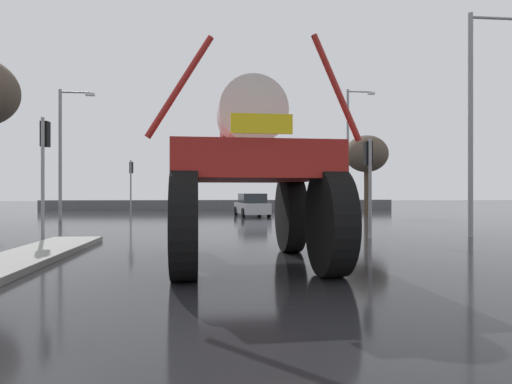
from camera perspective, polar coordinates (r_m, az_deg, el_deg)
ground_plane at (r=23.13m, az=-3.49°, el=-4.02°), size 120.00×120.00×0.00m
median_island at (r=11.60m, az=-28.04°, el=-7.67°), size 1.55×9.36×0.15m
oversize_sprayer at (r=10.20m, az=-1.05°, el=1.92°), size 4.06×5.80×4.61m
sedan_ahead at (r=30.30m, az=-0.53°, el=-1.72°), size 2.28×4.28×1.52m
traffic_signal_near_left at (r=16.39m, az=-25.29°, el=4.69°), size 0.24×0.54×4.06m
traffic_signal_near_right at (r=16.39m, az=14.10°, el=3.29°), size 0.24×0.54×3.51m
traffic_signal_far_left at (r=34.21m, az=-15.58°, el=2.10°), size 0.24×0.55×3.94m
traffic_signal_far_right at (r=34.24m, az=4.53°, el=2.25°), size 0.24×0.55×4.06m
streetlight_near_right at (r=18.38m, az=26.11°, el=9.21°), size 2.34×0.24×8.13m
streetlight_far_left at (r=27.70m, az=-23.30°, el=5.27°), size 1.97×0.24×7.42m
streetlight_far_right at (r=33.32m, az=11.83°, el=5.83°), size 2.09×0.24×9.05m
bare_tree_right at (r=31.31m, az=13.85°, el=4.67°), size 2.91×2.91×5.45m
roadside_barrier at (r=40.42m, az=-4.43°, el=-1.66°), size 31.62×0.24×0.90m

